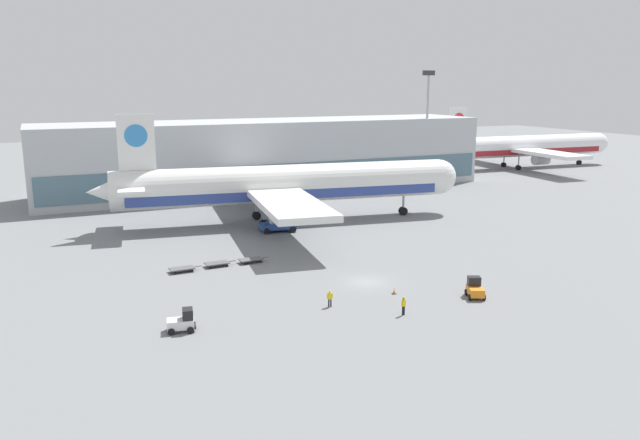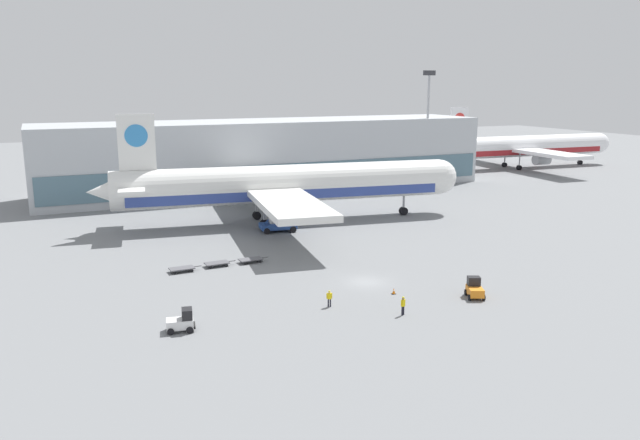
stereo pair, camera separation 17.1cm
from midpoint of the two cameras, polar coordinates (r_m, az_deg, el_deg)
ground_plane at (r=68.49m, az=4.33°, el=-5.67°), size 400.00×400.00×0.00m
terminal_building at (r=127.68m, az=-4.61°, el=5.93°), size 90.00×18.20×14.00m
light_mast at (r=135.73m, az=9.85°, el=9.05°), size 2.80×0.50×23.91m
airplane_main at (r=96.37m, az=-3.51°, el=3.18°), size 57.85×48.65×17.00m
airplane_distant at (r=168.55m, az=18.09°, el=6.36°), size 53.55×44.65×15.67m
scissor_lift_loader at (r=91.26m, az=-3.83°, el=0.25°), size 5.58×4.02×5.44m
baggage_tug_foreground at (r=56.32m, az=-12.43°, el=-9.04°), size 2.67×2.03×2.00m
baggage_tug_mid at (r=65.28m, az=14.02°, el=-6.12°), size 2.41×2.80×2.00m
baggage_dolly_lead at (r=73.50m, az=-12.44°, el=-4.36°), size 3.73×1.61×0.48m
baggage_dolly_second at (r=74.87m, az=-9.33°, el=-3.92°), size 3.73×1.61×0.48m
baggage_dolly_third at (r=75.89m, az=-6.28°, el=-3.61°), size 3.73×1.61×0.48m
ground_crew_near at (r=59.05m, az=7.69°, el=-7.63°), size 0.55×0.31×1.82m
ground_crew_far at (r=60.65m, az=0.94°, el=-7.08°), size 0.54×0.33×1.66m
traffic_cone_near at (r=64.89m, az=6.84°, el=-6.47°), size 0.40×0.40×0.65m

